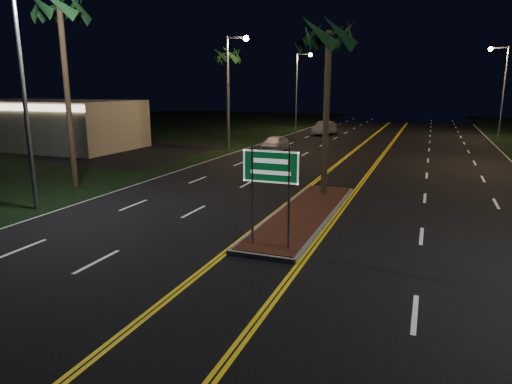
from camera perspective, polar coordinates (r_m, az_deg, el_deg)
The scene contains 14 objects.
ground at distance 12.30m, azimuth -2.61°, elevation -11.45°, with size 120.00×120.00×0.00m, color black.
grass_left at distance 49.59m, azimuth -23.49°, elevation 6.04°, with size 40.00×110.00×0.01m, color black.
median_island at distance 18.52m, azimuth 6.05°, elevation -2.75°, with size 2.25×10.25×0.17m.
highway_sign at distance 14.06m, azimuth 1.83°, elevation 1.98°, with size 1.80×0.08×3.20m.
commercial_building at distance 43.06m, azimuth -24.52°, elevation 7.73°, with size 15.00×8.12×4.00m.
streetlight_left_near at distance 20.78m, azimuth -26.53°, elevation 13.24°, with size 1.91×0.44×9.00m.
streetlight_left_mid at distance 37.44m, azimuth -3.00°, elevation 13.85°, with size 1.91×0.44×9.00m.
streetlight_left_far at distance 56.32m, azimuth 5.48°, elevation 13.51°, with size 1.91×0.44×9.00m.
streetlight_right_far at distance 52.61m, azimuth 28.25°, elevation 12.11°, with size 1.91×0.44×9.00m.
palm_median at distance 21.35m, azimuth 9.10°, elevation 18.72°, with size 2.40×2.40×8.30m.
palm_left_near at distance 25.20m, azimuth -23.34°, elevation 20.19°, with size 2.40×2.40×9.80m.
palm_left_far at distance 42.07m, azimuth -3.58°, elevation 16.59°, with size 2.40×2.40×8.80m.
car_near at distance 36.88m, azimuth 2.33°, elevation 6.23°, with size 1.93×4.51×1.50m, color silver.
car_far at distance 50.85m, azimuth 8.53°, elevation 8.05°, with size 2.13×4.96×1.65m, color #ACAEB6.
Camera 1 is at (4.50, -10.25, 5.09)m, focal length 32.00 mm.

